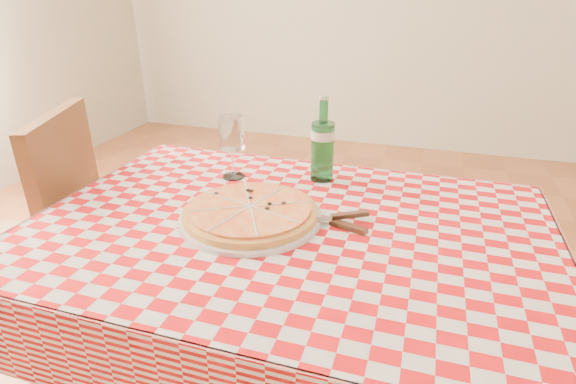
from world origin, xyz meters
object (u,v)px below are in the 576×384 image
object	(u,v)px
chair_far	(46,232)
dining_table	(288,257)
water_bottle	(323,139)
wine_glass	(232,147)
pizza_plate	(250,211)

from	to	relation	value
chair_far	dining_table	bearing A→B (deg)	155.02
water_bottle	wine_glass	world-z (taller)	water_bottle
dining_table	water_bottle	bearing A→B (deg)	88.04
chair_far	pizza_plate	world-z (taller)	chair_far
dining_table	wine_glass	distance (m)	0.40
dining_table	water_bottle	world-z (taller)	water_bottle
wine_glass	pizza_plate	bearing A→B (deg)	-57.59
water_bottle	dining_table	bearing A→B (deg)	-91.96
water_bottle	wine_glass	xyz separation A→B (m)	(-0.27, -0.07, -0.03)
pizza_plate	water_bottle	bearing A→B (deg)	70.70
wine_glass	dining_table	bearing A→B (deg)	-43.15
dining_table	pizza_plate	xyz separation A→B (m)	(-0.10, -0.01, 0.12)
chair_far	wine_glass	xyz separation A→B (m)	(0.63, 0.18, 0.31)
dining_table	chair_far	bearing A→B (deg)	176.00
chair_far	pizza_plate	size ratio (longest dim) A/B	2.61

